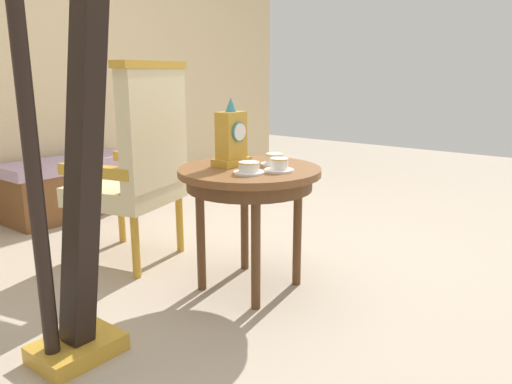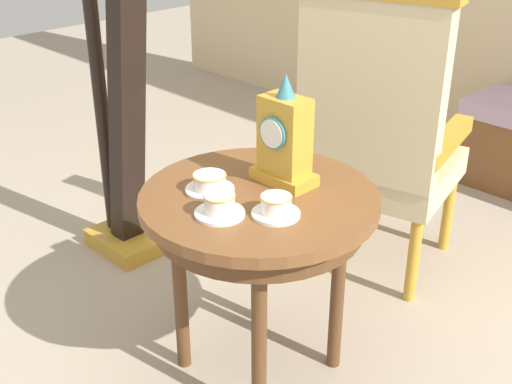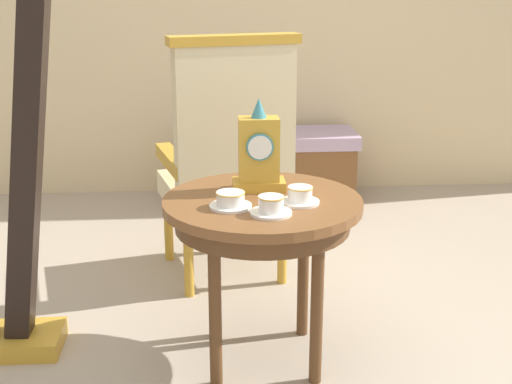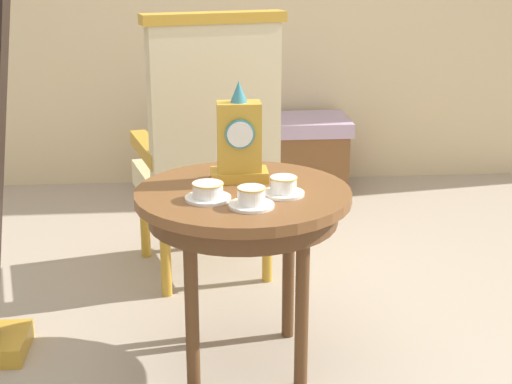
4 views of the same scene
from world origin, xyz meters
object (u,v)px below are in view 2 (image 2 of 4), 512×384
at_px(side_table, 259,217).
at_px(teacup_right, 220,206).
at_px(harp, 119,96).
at_px(mantel_clock, 284,140).
at_px(teacup_left, 210,183).
at_px(armchair, 378,133).
at_px(teacup_center, 276,207).

height_order(side_table, teacup_right, teacup_right).
bearing_deg(harp, teacup_right, -18.21).
relative_size(teacup_right, mantel_clock, 0.42).
relative_size(teacup_left, harp, 0.08).
distance_m(teacup_left, harp, 0.81).
height_order(teacup_left, teacup_right, teacup_right).
height_order(armchair, harp, harp).
xyz_separation_m(side_table, mantel_clock, (-0.01, 0.11, 0.21)).
bearing_deg(teacup_left, armchair, 88.75).
height_order(teacup_center, harp, harp).
distance_m(teacup_right, mantel_clock, 0.30).
bearing_deg(teacup_left, mantel_clock, 60.90).
bearing_deg(mantel_clock, teacup_right, -85.97).
relative_size(teacup_center, harp, 0.08).
distance_m(teacup_left, teacup_center, 0.24).
distance_m(mantel_clock, harp, 0.89).
bearing_deg(side_table, mantel_clock, 92.63).
height_order(side_table, harp, harp).
distance_m(teacup_left, mantel_clock, 0.25).
xyz_separation_m(teacup_left, mantel_clock, (0.11, 0.20, 0.11)).
distance_m(teacup_left, armchair, 0.81).
relative_size(teacup_left, mantel_clock, 0.43).
bearing_deg(teacup_right, teacup_center, 44.29).
bearing_deg(mantel_clock, teacup_center, -52.60).
bearing_deg(side_table, teacup_left, -142.37).
bearing_deg(harp, teacup_center, -10.63).
xyz_separation_m(teacup_right, teacup_center, (0.11, 0.11, -0.00)).
distance_m(side_table, teacup_center, 0.17).
distance_m(side_table, armchair, 0.73).
xyz_separation_m(teacup_left, armchair, (0.02, 0.81, -0.06)).
xyz_separation_m(side_table, teacup_left, (-0.11, -0.09, 0.10)).
relative_size(mantel_clock, harp, 0.20).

